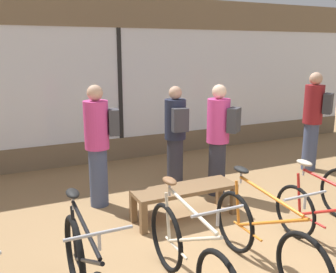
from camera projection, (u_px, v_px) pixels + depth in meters
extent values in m
plane|color=#99754C|center=(244.00, 259.00, 4.03)|extent=(24.00, 24.00, 0.00)
cube|color=#7A664C|center=(122.00, 148.00, 7.64)|extent=(12.00, 0.08, 0.45)
cube|color=white|center=(120.00, 84.00, 7.34)|extent=(12.00, 0.04, 2.15)
cube|color=#7A664C|center=(118.00, 11.00, 7.02)|extent=(12.00, 0.08, 0.60)
cube|color=black|center=(120.00, 85.00, 7.31)|extent=(0.08, 0.02, 2.15)
torus|color=black|center=(75.00, 255.00, 3.44)|extent=(0.06, 0.73, 0.73)
cylinder|color=black|center=(88.00, 261.00, 2.90)|extent=(0.03, 0.95, 0.51)
cylinder|color=black|center=(74.00, 233.00, 3.35)|extent=(0.03, 0.11, 0.49)
cylinder|color=black|center=(85.00, 227.00, 2.86)|extent=(0.03, 0.88, 0.10)
cylinder|color=black|center=(80.00, 267.00, 3.23)|extent=(0.03, 0.46, 0.03)
cylinder|color=#B2B2B7|center=(73.00, 202.00, 3.24)|extent=(0.02, 0.02, 0.14)
ellipsoid|color=black|center=(73.00, 193.00, 3.22)|extent=(0.11, 0.22, 0.06)
cylinder|color=#B2B2B7|center=(99.00, 242.00, 2.46)|extent=(0.02, 0.02, 0.12)
cylinder|color=#ADADB2|center=(99.00, 233.00, 2.44)|extent=(0.46, 0.02, 0.02)
torus|color=black|center=(166.00, 237.00, 3.79)|extent=(0.05, 0.70, 0.70)
cylinder|color=beige|center=(192.00, 239.00, 3.26)|extent=(0.03, 0.92, 0.51)
cylinder|color=beige|center=(168.00, 217.00, 3.70)|extent=(0.03, 0.11, 0.49)
cylinder|color=beige|center=(191.00, 209.00, 3.22)|extent=(0.03, 0.85, 0.10)
cylinder|color=beige|center=(176.00, 247.00, 3.59)|extent=(0.03, 0.44, 0.03)
cylinder|color=#B2B2B7|center=(170.00, 189.00, 3.59)|extent=(0.02, 0.02, 0.14)
ellipsoid|color=brown|center=(170.00, 181.00, 3.57)|extent=(0.11, 0.22, 0.06)
cylinder|color=#B2B2B7|center=(218.00, 218.00, 2.83)|extent=(0.02, 0.02, 0.12)
cylinder|color=#ADADB2|center=(218.00, 211.00, 2.81)|extent=(0.46, 0.02, 0.02)
torus|color=black|center=(234.00, 222.00, 4.14)|extent=(0.05, 0.69, 0.69)
torus|color=black|center=(304.00, 271.00, 3.23)|extent=(0.05, 0.69, 0.69)
cylinder|color=orange|center=(269.00, 222.00, 3.59)|extent=(0.03, 0.97, 0.51)
cylinder|color=orange|center=(237.00, 203.00, 4.05)|extent=(0.03, 0.11, 0.49)
cylinder|color=orange|center=(269.00, 195.00, 3.56)|extent=(0.03, 0.90, 0.10)
cylinder|color=orange|center=(247.00, 231.00, 3.93)|extent=(0.03, 0.47, 0.03)
cylinder|color=#B2B2B7|center=(241.00, 177.00, 3.94)|extent=(0.02, 0.02, 0.14)
ellipsoid|color=black|center=(241.00, 170.00, 3.92)|extent=(0.11, 0.22, 0.06)
cylinder|color=#B2B2B7|center=(305.00, 202.00, 3.14)|extent=(0.02, 0.02, 0.12)
cylinder|color=#ADADB2|center=(305.00, 196.00, 3.13)|extent=(0.46, 0.02, 0.02)
torus|color=black|center=(295.00, 212.00, 4.45)|extent=(0.04, 0.64, 0.64)
cylinder|color=red|center=(334.00, 210.00, 3.91)|extent=(0.03, 0.95, 0.51)
cylinder|color=red|center=(299.00, 194.00, 4.36)|extent=(0.03, 0.11, 0.49)
cylinder|color=red|center=(335.00, 185.00, 3.88)|extent=(0.03, 0.87, 0.10)
cylinder|color=red|center=(309.00, 219.00, 4.25)|extent=(0.03, 0.46, 0.03)
cylinder|color=#B2B2B7|center=(304.00, 170.00, 4.25)|extent=(0.02, 0.02, 0.14)
ellipsoid|color=#B2A893|center=(304.00, 163.00, 4.23)|extent=(0.11, 0.22, 0.06)
cube|color=brown|center=(185.00, 189.00, 4.93)|extent=(1.40, 0.44, 0.05)
cube|color=brown|center=(144.00, 219.00, 4.54)|extent=(0.08, 0.08, 0.38)
cube|color=brown|center=(234.00, 201.00, 5.09)|extent=(0.08, 0.08, 0.38)
cube|color=brown|center=(133.00, 208.00, 4.86)|extent=(0.08, 0.08, 0.38)
cube|color=brown|center=(219.00, 192.00, 5.41)|extent=(0.08, 0.08, 0.38)
cylinder|color=#2D2D38|center=(175.00, 163.00, 6.10)|extent=(0.29, 0.29, 0.80)
cylinder|color=#23283D|center=(175.00, 119.00, 5.93)|extent=(0.38, 0.38, 0.63)
sphere|color=tan|center=(175.00, 93.00, 5.83)|extent=(0.21, 0.21, 0.21)
cube|color=#38383D|center=(180.00, 120.00, 5.70)|extent=(0.26, 0.17, 0.36)
cylinder|color=#2D2D38|center=(217.00, 168.00, 5.76)|extent=(0.36, 0.36, 0.83)
cylinder|color=#D13D84|center=(218.00, 121.00, 5.59)|extent=(0.48, 0.48, 0.66)
sphere|color=beige|center=(219.00, 92.00, 5.49)|extent=(0.21, 0.21, 0.21)
cube|color=#38383D|center=(234.00, 120.00, 5.47)|extent=(0.28, 0.25, 0.36)
cylinder|color=#424C6B|center=(310.00, 147.00, 6.94)|extent=(0.36, 0.36, 0.88)
cylinder|color=maroon|center=(314.00, 104.00, 6.76)|extent=(0.47, 0.47, 0.70)
sphere|color=tan|center=(316.00, 79.00, 6.65)|extent=(0.23, 0.23, 0.23)
cube|color=#38383D|center=(328.00, 103.00, 6.62)|extent=(0.28, 0.25, 0.36)
cylinder|color=#424C6B|center=(99.00, 177.00, 5.33)|extent=(0.31, 0.31, 0.85)
cylinder|color=#D13D84|center=(96.00, 125.00, 5.16)|extent=(0.41, 0.41, 0.67)
sphere|color=tan|center=(95.00, 93.00, 5.06)|extent=(0.22, 0.22, 0.22)
cube|color=#38383D|center=(114.00, 122.00, 5.20)|extent=(0.19, 0.27, 0.36)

